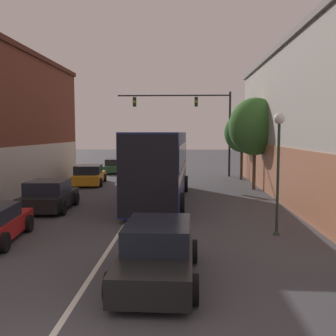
{
  "coord_description": "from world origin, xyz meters",
  "views": [
    {
      "loc": [
        2.39,
        -5.3,
        3.7
      ],
      "look_at": [
        1.57,
        14.37,
        1.92
      ],
      "focal_mm": 42.0,
      "sensor_mm": 36.0,
      "label": 1
    }
  ],
  "objects_px": {
    "bus": "(160,163)",
    "hatchback_foreground": "(157,253)",
    "street_tree_far": "(242,133)",
    "traffic_signal_gantry": "(197,115)",
    "parked_car_left_distant": "(49,196)",
    "street_lamp": "(278,154)",
    "street_tree_near": "(255,127)",
    "parked_car_left_near": "(89,175)",
    "parked_car_left_far": "(115,166)"
  },
  "relations": [
    {
      "from": "parked_car_left_near",
      "to": "traffic_signal_gantry",
      "type": "xyz_separation_m",
      "value": [
        7.84,
        5.57,
        4.51
      ]
    },
    {
      "from": "traffic_signal_gantry",
      "to": "street_tree_far",
      "type": "bearing_deg",
      "value": -31.85
    },
    {
      "from": "parked_car_left_near",
      "to": "street_tree_near",
      "type": "height_order",
      "value": "street_tree_near"
    },
    {
      "from": "parked_car_left_distant",
      "to": "traffic_signal_gantry",
      "type": "xyz_separation_m",
      "value": [
        7.47,
        14.92,
        4.49
      ]
    },
    {
      "from": "parked_car_left_near",
      "to": "traffic_signal_gantry",
      "type": "distance_m",
      "value": 10.62
    },
    {
      "from": "hatchback_foreground",
      "to": "parked_car_left_distant",
      "type": "xyz_separation_m",
      "value": [
        -5.78,
        8.61,
        0.0
      ]
    },
    {
      "from": "parked_car_left_near",
      "to": "parked_car_left_distant",
      "type": "relative_size",
      "value": 1.23
    },
    {
      "from": "parked_car_left_far",
      "to": "street_tree_near",
      "type": "height_order",
      "value": "street_tree_near"
    },
    {
      "from": "bus",
      "to": "traffic_signal_gantry",
      "type": "height_order",
      "value": "traffic_signal_gantry"
    },
    {
      "from": "parked_car_left_distant",
      "to": "street_tree_far",
      "type": "relative_size",
      "value": 0.76
    },
    {
      "from": "bus",
      "to": "street_tree_near",
      "type": "xyz_separation_m",
      "value": [
        5.81,
        4.63,
        2.0
      ]
    },
    {
      "from": "traffic_signal_gantry",
      "to": "street_tree_far",
      "type": "relative_size",
      "value": 1.83
    },
    {
      "from": "hatchback_foreground",
      "to": "traffic_signal_gantry",
      "type": "distance_m",
      "value": 24.02
    },
    {
      "from": "bus",
      "to": "parked_car_left_distant",
      "type": "bearing_deg",
      "value": 119.23
    },
    {
      "from": "bus",
      "to": "parked_car_left_near",
      "type": "xyz_separation_m",
      "value": [
        -5.53,
        6.67,
        -1.42
      ]
    },
    {
      "from": "bus",
      "to": "parked_car_left_far",
      "type": "height_order",
      "value": "bus"
    },
    {
      "from": "bus",
      "to": "street_tree_near",
      "type": "bearing_deg",
      "value": -49.81
    },
    {
      "from": "hatchback_foreground",
      "to": "street_lamp",
      "type": "height_order",
      "value": "street_lamp"
    },
    {
      "from": "street_tree_near",
      "to": "hatchback_foreground",
      "type": "bearing_deg",
      "value": -108.06
    },
    {
      "from": "traffic_signal_gantry",
      "to": "street_lamp",
      "type": "distance_m",
      "value": 19.36
    },
    {
      "from": "street_lamp",
      "to": "street_tree_near",
      "type": "distance_m",
      "value": 11.6
    },
    {
      "from": "parked_car_left_far",
      "to": "traffic_signal_gantry",
      "type": "distance_m",
      "value": 9.07
    },
    {
      "from": "parked_car_left_distant",
      "to": "street_tree_far",
      "type": "bearing_deg",
      "value": -42.13
    },
    {
      "from": "bus",
      "to": "hatchback_foreground",
      "type": "distance_m",
      "value": 11.4
    },
    {
      "from": "traffic_signal_gantry",
      "to": "street_tree_far",
      "type": "xyz_separation_m",
      "value": [
        3.48,
        -2.16,
        -1.51
      ]
    },
    {
      "from": "street_tree_far",
      "to": "hatchback_foreground",
      "type": "bearing_deg",
      "value": -103.59
    },
    {
      "from": "parked_car_left_distant",
      "to": "street_tree_near",
      "type": "relative_size",
      "value": 0.66
    },
    {
      "from": "street_lamp",
      "to": "street_tree_near",
      "type": "relative_size",
      "value": 0.74
    },
    {
      "from": "street_tree_far",
      "to": "street_tree_near",
      "type": "bearing_deg",
      "value": -89.72
    },
    {
      "from": "hatchback_foreground",
      "to": "traffic_signal_gantry",
      "type": "xyz_separation_m",
      "value": [
        1.69,
        23.53,
        4.49
      ]
    },
    {
      "from": "street_lamp",
      "to": "hatchback_foreground",
      "type": "bearing_deg",
      "value": -132.12
    },
    {
      "from": "bus",
      "to": "hatchback_foreground",
      "type": "relative_size",
      "value": 2.56
    },
    {
      "from": "parked_car_left_distant",
      "to": "street_tree_near",
      "type": "distance_m",
      "value": 13.61
    },
    {
      "from": "street_tree_far",
      "to": "street_lamp",
      "type": "bearing_deg",
      "value": -93.89
    },
    {
      "from": "bus",
      "to": "street_lamp",
      "type": "height_order",
      "value": "street_lamp"
    },
    {
      "from": "parked_car_left_far",
      "to": "hatchback_foreground",
      "type": "bearing_deg",
      "value": -171.21
    },
    {
      "from": "bus",
      "to": "parked_car_left_far",
      "type": "bearing_deg",
      "value": 20.51
    },
    {
      "from": "street_tree_near",
      "to": "street_tree_far",
      "type": "distance_m",
      "value": 5.47
    },
    {
      "from": "bus",
      "to": "street_tree_near",
      "type": "distance_m",
      "value": 7.69
    },
    {
      "from": "parked_car_left_far",
      "to": "traffic_signal_gantry",
      "type": "bearing_deg",
      "value": -113.18
    },
    {
      "from": "traffic_signal_gantry",
      "to": "street_lamp",
      "type": "xyz_separation_m",
      "value": [
        2.33,
        -19.09,
        -2.22
      ]
    },
    {
      "from": "hatchback_foreground",
      "to": "parked_car_left_near",
      "type": "distance_m",
      "value": 18.99
    },
    {
      "from": "hatchback_foreground",
      "to": "parked_car_left_near",
      "type": "xyz_separation_m",
      "value": [
        -6.15,
        17.96,
        -0.02
      ]
    },
    {
      "from": "parked_car_left_far",
      "to": "street_lamp",
      "type": "xyz_separation_m",
      "value": [
        9.71,
        -21.73,
        2.35
      ]
    },
    {
      "from": "parked_car_left_near",
      "to": "street_tree_far",
      "type": "distance_m",
      "value": 12.19
    },
    {
      "from": "parked_car_left_distant",
      "to": "traffic_signal_gantry",
      "type": "height_order",
      "value": "traffic_signal_gantry"
    },
    {
      "from": "parked_car_left_distant",
      "to": "street_tree_far",
      "type": "height_order",
      "value": "street_tree_far"
    },
    {
      "from": "street_tree_near",
      "to": "street_tree_far",
      "type": "height_order",
      "value": "street_tree_near"
    },
    {
      "from": "hatchback_foreground",
      "to": "traffic_signal_gantry",
      "type": "bearing_deg",
      "value": -2.99
    },
    {
      "from": "bus",
      "to": "street_tree_far",
      "type": "xyz_separation_m",
      "value": [
        5.79,
        10.08,
        1.59
      ]
    }
  ]
}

